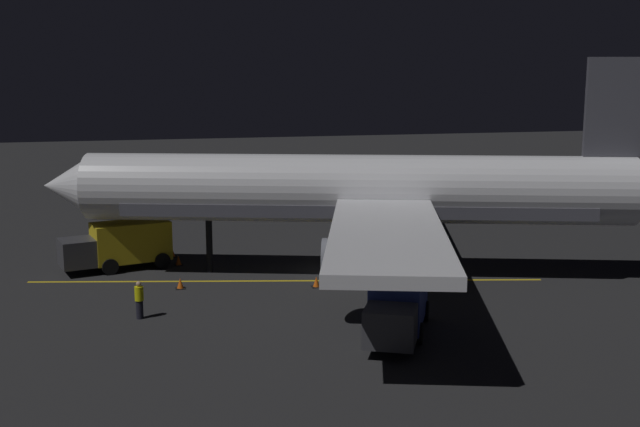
% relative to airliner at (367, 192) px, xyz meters
% --- Properties ---
extents(ground_plane, '(180.00, 180.00, 0.20)m').
position_rel_airliner_xyz_m(ground_plane, '(0.18, 0.57, -4.69)').
color(ground_plane, '#252526').
extents(apron_guide_stripe, '(6.34, 26.80, 0.01)m').
position_rel_airliner_xyz_m(apron_guide_stripe, '(-0.24, 4.57, -4.58)').
color(apron_guide_stripe, gold).
rests_on(apron_guide_stripe, ground_plane).
extents(airliner, '(34.03, 35.25, 11.75)m').
position_rel_airliner_xyz_m(airliner, '(0.00, 0.00, 0.00)').
color(airliner, white).
rests_on(airliner, ground_plane).
extents(baggage_truck, '(3.52, 6.32, 2.64)m').
position_rel_airliner_xyz_m(baggage_truck, '(4.53, 13.06, -3.25)').
color(baggage_truck, gold).
rests_on(baggage_truck, ground_plane).
extents(catering_truck, '(6.53, 4.59, 2.36)m').
position_rel_airliner_xyz_m(catering_truck, '(-9.83, 1.67, -3.36)').
color(catering_truck, navy).
rests_on(catering_truck, ground_plane).
extents(ground_crew_worker, '(0.40, 0.40, 1.74)m').
position_rel_airliner_xyz_m(ground_crew_worker, '(-4.96, 12.25, -3.70)').
color(ground_crew_worker, black).
rests_on(ground_crew_worker, ground_plane).
extents(traffic_cone_near_left, '(0.50, 0.50, 0.55)m').
position_rel_airliner_xyz_m(traffic_cone_near_left, '(4.61, 9.90, -4.34)').
color(traffic_cone_near_left, '#EA590F').
rests_on(traffic_cone_near_left, ground_plane).
extents(traffic_cone_near_right, '(0.50, 0.50, 0.55)m').
position_rel_airliner_xyz_m(traffic_cone_near_right, '(-0.41, 10.14, -4.34)').
color(traffic_cone_near_right, '#EA590F').
rests_on(traffic_cone_near_right, ground_plane).
extents(traffic_cone_under_wing, '(0.50, 0.50, 0.55)m').
position_rel_airliner_xyz_m(traffic_cone_under_wing, '(6.72, 10.13, -4.34)').
color(traffic_cone_under_wing, '#EA590F').
rests_on(traffic_cone_under_wing, ground_plane).
extents(traffic_cone_far, '(0.50, 0.50, 0.55)m').
position_rel_airliner_xyz_m(traffic_cone_far, '(-1.79, 3.26, -4.34)').
color(traffic_cone_far, '#EA590F').
rests_on(traffic_cone_far, ground_plane).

